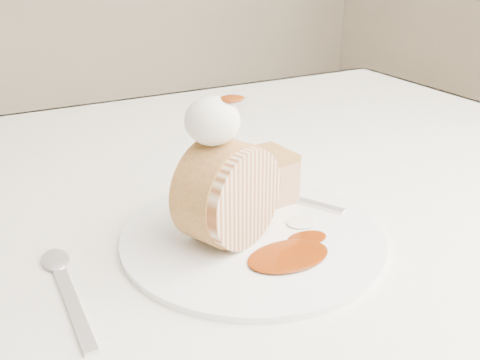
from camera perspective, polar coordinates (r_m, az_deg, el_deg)
table at (r=0.73m, az=-7.49°, el=-7.63°), size 1.40×0.90×0.75m
plate at (r=0.57m, az=1.36°, el=-5.99°), size 0.31×0.31×0.01m
roulade_slice at (r=0.54m, az=-1.27°, el=-1.45°), size 0.12×0.09×0.10m
cake_chunk at (r=0.63m, az=2.61°, el=-0.04°), size 0.07×0.06×0.05m
whipped_cream at (r=0.51m, az=-2.97°, el=6.31°), size 0.05×0.05×0.05m
caramel_drizzle at (r=0.51m, az=-0.95°, el=9.31°), size 0.03×0.02×0.01m
caramel_pool at (r=0.53m, az=5.17°, el=-8.05°), size 0.09×0.07×0.00m
fork at (r=0.64m, az=6.08°, el=-2.09°), size 0.10×0.16×0.00m
spoon at (r=0.50m, az=-17.28°, el=-12.88°), size 0.02×0.16×0.00m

